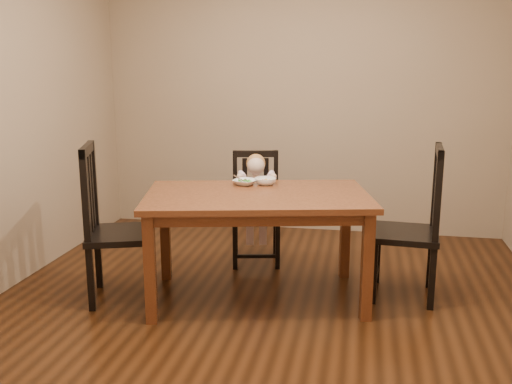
% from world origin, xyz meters
% --- Properties ---
extents(room, '(4.01, 4.01, 2.71)m').
position_xyz_m(room, '(0.00, 0.00, 1.35)').
color(room, '#3F200D').
rests_on(room, ground).
extents(dining_table, '(1.74, 1.26, 0.79)m').
position_xyz_m(dining_table, '(-0.10, 0.14, 0.69)').
color(dining_table, '#482310').
rests_on(dining_table, room).
extents(chair_child, '(0.48, 0.47, 0.95)m').
position_xyz_m(chair_child, '(-0.26, 0.93, 0.46)').
color(chair_child, black).
rests_on(chair_child, room).
extents(chair_left, '(0.60, 0.62, 1.14)m').
position_xyz_m(chair_left, '(-1.12, -0.05, 0.54)').
color(chair_left, black).
rests_on(chair_left, room).
extents(chair_right, '(0.50, 0.52, 1.12)m').
position_xyz_m(chair_right, '(1.01, 0.38, 0.54)').
color(chair_right, black).
rests_on(chair_right, room).
extents(toddler, '(0.35, 0.41, 0.49)m').
position_xyz_m(toddler, '(-0.25, 0.89, 0.58)').
color(toddler, white).
rests_on(toddler, chair_child).
extents(bowl_peas, '(0.21, 0.21, 0.04)m').
position_xyz_m(bowl_peas, '(-0.24, 0.41, 0.81)').
color(bowl_peas, white).
rests_on(bowl_peas, dining_table).
extents(bowl_veg, '(0.17, 0.17, 0.05)m').
position_xyz_m(bowl_veg, '(-0.09, 0.45, 0.81)').
color(bowl_veg, white).
rests_on(bowl_veg, dining_table).
extents(fork, '(0.11, 0.07, 0.05)m').
position_xyz_m(fork, '(-0.28, 0.38, 0.83)').
color(fork, silver).
rests_on(fork, bowl_peas).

